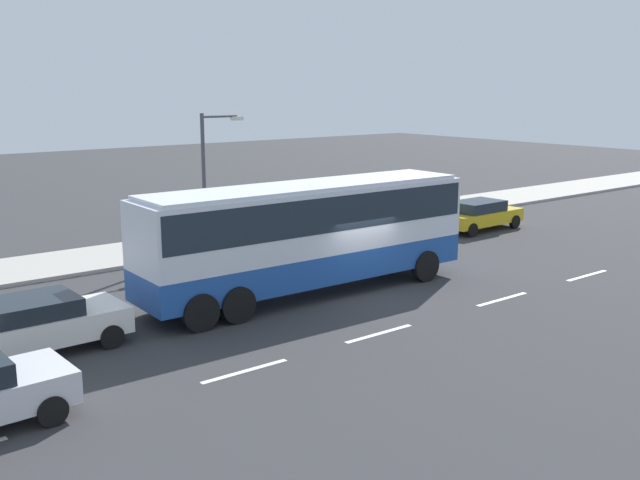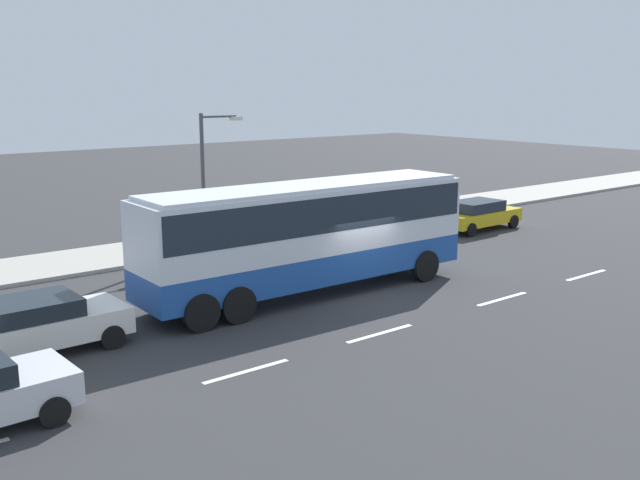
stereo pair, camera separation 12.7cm
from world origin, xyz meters
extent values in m
plane|color=#333335|center=(0.00, 0.00, 0.00)|extent=(120.00, 120.00, 0.00)
cube|color=#A8A399|center=(0.00, 9.90, 0.07)|extent=(80.00, 4.00, 0.15)
cube|color=white|center=(-6.58, -3.33, 0.00)|extent=(2.40, 0.16, 0.01)
cube|color=white|center=(-2.20, -3.33, 0.00)|extent=(2.40, 0.16, 0.01)
cube|color=white|center=(3.19, -3.33, 0.00)|extent=(2.40, 0.16, 0.01)
cube|color=white|center=(8.03, -3.33, 0.00)|extent=(2.40, 0.16, 0.01)
cube|color=#1E4C9E|center=(-1.36, 1.01, 1.03)|extent=(11.68, 2.63, 0.96)
cube|color=silver|center=(-1.36, 1.01, 2.53)|extent=(11.68, 2.63, 2.03)
cube|color=#1E2833|center=(-1.36, 1.01, 2.83)|extent=(11.44, 2.66, 1.12)
cube|color=#1E2833|center=(4.41, 0.92, 2.63)|extent=(0.15, 2.26, 1.62)
cube|color=silver|center=(-1.36, 1.01, 3.60)|extent=(11.21, 2.48, 0.12)
cylinder|color=black|center=(2.88, 2.12, 0.55)|extent=(1.10, 0.32, 1.10)
cylinder|color=black|center=(2.84, -0.23, 0.55)|extent=(1.10, 0.32, 1.10)
cylinder|color=black|center=(-4.76, 2.24, 0.55)|extent=(1.10, 0.32, 1.10)
cylinder|color=black|center=(-4.80, -0.11, 0.55)|extent=(1.10, 0.32, 1.10)
cylinder|color=black|center=(-5.96, 2.26, 0.55)|extent=(1.10, 0.32, 1.10)
cylinder|color=black|center=(-6.00, -0.09, 0.55)|extent=(1.10, 0.32, 1.10)
cylinder|color=black|center=(-11.24, -1.63, 0.32)|extent=(0.65, 0.22, 0.64)
cylinder|color=black|center=(-11.17, -3.36, 0.32)|extent=(0.65, 0.22, 0.64)
cube|color=white|center=(-10.03, 1.04, 0.66)|extent=(4.38, 1.96, 0.69)
cube|color=black|center=(-10.30, 1.03, 1.23)|extent=(2.42, 1.78, 0.45)
cylinder|color=black|center=(-8.52, 1.97, 0.32)|extent=(0.64, 0.21, 0.64)
cylinder|color=black|center=(-8.49, 0.15, 0.32)|extent=(0.64, 0.21, 0.64)
cube|color=gold|center=(11.66, 4.69, 0.62)|extent=(4.59, 1.92, 0.60)
cube|color=#1E2833|center=(11.46, 4.68, 1.17)|extent=(2.54, 1.72, 0.49)
cylinder|color=black|center=(13.25, 5.59, 0.32)|extent=(0.65, 0.22, 0.64)
cylinder|color=black|center=(13.30, 3.88, 0.32)|extent=(0.65, 0.22, 0.64)
cylinder|color=black|center=(10.01, 5.50, 0.32)|extent=(0.65, 0.22, 0.64)
cylinder|color=black|center=(10.06, 3.79, 0.32)|extent=(0.65, 0.22, 0.64)
cylinder|color=brown|center=(9.71, 9.93, 0.52)|extent=(0.14, 0.14, 0.75)
cylinder|color=brown|center=(9.85, 10.01, 0.52)|extent=(0.14, 0.14, 0.75)
cylinder|color=gold|center=(9.78, 9.97, 1.18)|extent=(0.32, 0.32, 0.56)
sphere|color=#9E7051|center=(9.78, 9.97, 1.56)|extent=(0.20, 0.20, 0.20)
cylinder|color=#47474C|center=(-0.98, 8.57, 2.92)|extent=(0.16, 0.16, 5.53)
cylinder|color=#47474C|center=(-0.17, 8.57, 5.53)|extent=(1.63, 0.10, 0.10)
cube|color=silver|center=(0.64, 8.57, 5.43)|extent=(0.50, 0.24, 0.16)
camera|label=1|loc=(-15.23, -17.36, 6.74)|focal=40.56mm
camera|label=2|loc=(-15.33, -17.28, 6.74)|focal=40.56mm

